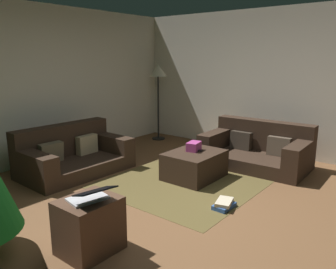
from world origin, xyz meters
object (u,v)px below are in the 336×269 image
Objects in this scene: ottoman at (194,165)px; book_stack at (224,204)px; corner_lamp at (158,76)px; side_table at (89,226)px; couch_left at (72,155)px; gift_box at (194,146)px; tv_remote at (197,150)px; laptop at (90,196)px; couch_right at (258,149)px.

ottoman is 2.70× the size of book_stack.
corner_lamp reaches higher than book_stack.
side_table is 1.65× the size of book_stack.
corner_lamp is at bearing -170.86° from couch_left.
gift_box is 1.51× the size of tv_remote.
gift_box is 2.32m from side_table.
tv_remote is 2.64m from corner_lamp.
corner_lamp reaches higher than ottoman.
laptop is at bearing 163.96° from book_stack.
book_stack is (0.31, -2.52, -0.22)m from couch_left.
gift_box reaches higher than side_table.
tv_remote is 2.31m from side_table.
couch_left is 2.73m from corner_lamp.
tv_remote is 0.10× the size of corner_lamp.
couch_left reaches higher than gift_box.
laptop reaches higher than tv_remote.
book_stack is 3.81m from corner_lamp.
corner_lamp is at bearing 32.60° from laptop.
tv_remote is at bearing 51.36° from book_stack.
laptop is (-1.27, -2.07, 0.30)m from couch_left.
gift_box is 0.15× the size of corner_lamp.
corner_lamp is at bearing 52.87° from book_stack.
gift_box is 0.47× the size of side_table.
side_table is at bearing 79.08° from laptop.
couch_right is (2.11, -2.12, 0.00)m from couch_left.
corner_lamp is (1.52, 1.99, 1.16)m from ottoman.
corner_lamp reaches higher than couch_right.
ottoman is at bearing 10.41° from laptop.
laptop is at bearing -169.59° from ottoman.
ottoman is at bearing 163.91° from tv_remote.
ottoman is 0.53× the size of corner_lamp.
gift_box is (0.06, 0.06, 0.26)m from ottoman.
corner_lamp reaches higher than gift_box.
couch_right reaches higher than book_stack.
ottoman is 0.27m from gift_box.
ottoman is at bearing -127.44° from corner_lamp.
couch_left is 10.27× the size of tv_remote.
couch_right is 1.25m from ottoman.
side_table is (-1.26, -2.01, -0.01)m from couch_left.
couch_left is 1.94m from tv_remote.
book_stack is at bearing 98.63° from couch_left.
corner_lamp is (3.74, 2.34, 1.10)m from side_table.
side_table reaches higher than ottoman.
book_stack is at bearing -126.40° from ottoman.
couch_left is 2.55m from book_stack.
tv_remote is 0.51× the size of book_stack.
laptop is at bearing -168.48° from gift_box.
couch_left is 3.83× the size of laptop.
couch_right reaches higher than ottoman.
ottoman is (0.95, -1.66, -0.07)m from couch_left.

